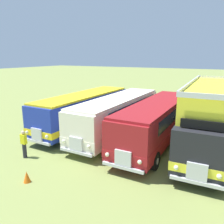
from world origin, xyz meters
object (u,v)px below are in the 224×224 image
at_px(bus_second_in_row, 119,113).
at_px(bus_fourth_in_row, 208,116).
at_px(bus_first_in_row, 85,108).
at_px(marshal_person, 24,144).
at_px(cone_mid_row, 27,177).
at_px(bus_third_in_row, 157,119).

height_order(bus_second_in_row, bus_fourth_in_row, bus_fourth_in_row).
height_order(bus_first_in_row, marshal_person, bus_first_in_row).
height_order(bus_second_in_row, marshal_person, bus_second_in_row).
bearing_deg(cone_mid_row, bus_first_in_row, 106.43).
relative_size(bus_first_in_row, cone_mid_row, 19.07).
relative_size(bus_second_in_row, marshal_person, 6.32).
distance_m(bus_third_in_row, bus_fourth_in_row, 3.29).
distance_m(cone_mid_row, marshal_person, 3.08).
xyz_separation_m(bus_third_in_row, bus_fourth_in_row, (3.22, 0.28, 0.60)).
bearing_deg(bus_second_in_row, cone_mid_row, -94.84).
bearing_deg(cone_mid_row, marshal_person, 140.93).
relative_size(bus_second_in_row, bus_third_in_row, 1.00).
xyz_separation_m(bus_second_in_row, bus_third_in_row, (3.23, -0.37, 0.00)).
relative_size(bus_second_in_row, bus_fourth_in_row, 1.01).
xyz_separation_m(bus_second_in_row, bus_fourth_in_row, (6.45, -0.09, 0.60)).
relative_size(bus_first_in_row, bus_fourth_in_row, 1.00).
bearing_deg(bus_fourth_in_row, bus_second_in_row, 179.20).
distance_m(bus_first_in_row, bus_fourth_in_row, 9.70).
bearing_deg(bus_second_in_row, bus_third_in_row, -6.54).
xyz_separation_m(bus_second_in_row, cone_mid_row, (-0.72, -8.49, -1.47)).
relative_size(bus_third_in_row, marshal_person, 6.34).
distance_m(bus_second_in_row, bus_fourth_in_row, 6.48).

